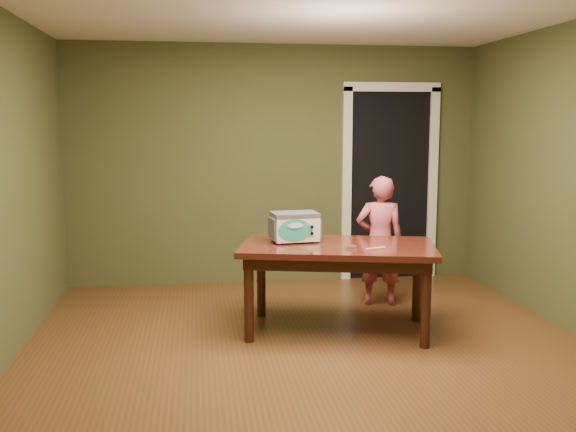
# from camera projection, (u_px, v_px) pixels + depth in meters

# --- Properties ---
(floor) EXTENTS (5.00, 5.00, 0.00)m
(floor) POSITION_uv_depth(u_px,v_px,m) (317.00, 361.00, 4.77)
(floor) COLOR brown
(floor) RESTS_ON ground
(room_shell) EXTENTS (4.52, 5.02, 2.61)m
(room_shell) POSITION_uv_depth(u_px,v_px,m) (318.00, 130.00, 4.53)
(room_shell) COLOR #444A27
(room_shell) RESTS_ON ground
(doorway) EXTENTS (1.10, 0.66, 2.25)m
(doorway) POSITION_uv_depth(u_px,v_px,m) (382.00, 183.00, 7.53)
(doorway) COLOR black
(doorway) RESTS_ON ground
(dining_table) EXTENTS (1.77, 1.26, 0.75)m
(dining_table) POSITION_uv_depth(u_px,v_px,m) (338.00, 256.00, 5.38)
(dining_table) COLOR #39110D
(dining_table) RESTS_ON floor
(toy_oven) EXTENTS (0.43, 0.32, 0.25)m
(toy_oven) POSITION_uv_depth(u_px,v_px,m) (295.00, 226.00, 5.46)
(toy_oven) COLOR #4C4F54
(toy_oven) RESTS_ON dining_table
(baking_pan) EXTENTS (0.10, 0.10, 0.02)m
(baking_pan) POSITION_uv_depth(u_px,v_px,m) (351.00, 247.00, 5.19)
(baking_pan) COLOR silver
(baking_pan) RESTS_ON dining_table
(spatula) EXTENTS (0.18, 0.08, 0.01)m
(spatula) POSITION_uv_depth(u_px,v_px,m) (376.00, 248.00, 5.18)
(spatula) COLOR #FDDB6E
(spatula) RESTS_ON dining_table
(child) EXTENTS (0.50, 0.37, 1.26)m
(child) POSITION_uv_depth(u_px,v_px,m) (380.00, 241.00, 6.18)
(child) COLOR #C4505F
(child) RESTS_ON floor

